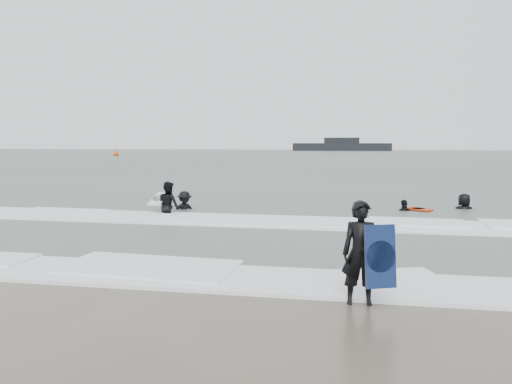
% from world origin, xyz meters
% --- Properties ---
extents(ground, '(320.00, 320.00, 0.00)m').
position_xyz_m(ground, '(0.00, 0.00, 0.00)').
color(ground, brown).
rests_on(ground, ground).
extents(sea, '(320.00, 320.00, 0.00)m').
position_xyz_m(sea, '(0.00, 80.00, 0.06)').
color(sea, '#47544C').
rests_on(sea, ground).
extents(surfer_centre, '(0.65, 0.46, 1.68)m').
position_xyz_m(surfer_centre, '(3.04, -1.50, 0.00)').
color(surfer_centre, black).
rests_on(surfer_centre, ground).
extents(surfer_wading, '(1.07, 1.03, 1.74)m').
position_xyz_m(surfer_wading, '(-3.64, 7.21, 0.00)').
color(surfer_wading, black).
rests_on(surfer_wading, ground).
extents(surfer_breaker, '(1.18, 1.08, 1.60)m').
position_xyz_m(surfer_breaker, '(-3.42, 8.26, 0.00)').
color(surfer_breaker, black).
rests_on(surfer_breaker, ground).
extents(surfer_right_near, '(1.02, 0.69, 1.61)m').
position_xyz_m(surfer_right_near, '(4.66, 9.59, 0.00)').
color(surfer_right_near, black).
rests_on(surfer_right_near, ground).
extents(surfer_right_far, '(0.93, 0.66, 1.80)m').
position_xyz_m(surfer_right_far, '(6.91, 10.56, 0.00)').
color(surfer_right_far, black).
rests_on(surfer_right_far, ground).
extents(surf_foam, '(30.03, 9.06, 0.09)m').
position_xyz_m(surf_foam, '(0.00, 3.70, 0.04)').
color(surf_foam, white).
rests_on(surf_foam, ground).
extents(bodyboards, '(10.00, 12.17, 1.25)m').
position_xyz_m(bodyboards, '(1.46, 5.17, 0.50)').
color(bodyboards, '#0F1D46').
rests_on(bodyboards, ground).
extents(buoy, '(1.00, 1.00, 1.65)m').
position_xyz_m(buoy, '(-41.09, 75.84, 0.42)').
color(buoy, '#D84209').
rests_on(buoy, ground).
extents(vessel_horizon, '(29.19, 5.21, 3.96)m').
position_xyz_m(vessel_horizon, '(-2.24, 143.85, 1.47)').
color(vessel_horizon, black).
rests_on(vessel_horizon, ground).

